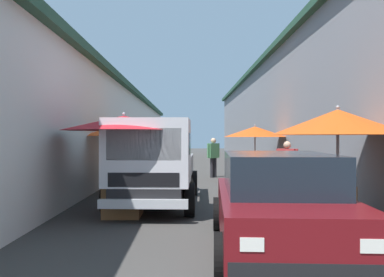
% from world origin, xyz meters
% --- Properties ---
extents(ground, '(90.00, 90.00, 0.00)m').
position_xyz_m(ground, '(13.50, 0.00, 0.00)').
color(ground, '#3D3A38').
extents(building_left_whitewash, '(49.80, 7.50, 4.15)m').
position_xyz_m(building_left_whitewash, '(15.75, 6.83, 2.09)').
color(building_left_whitewash, silver).
rests_on(building_left_whitewash, ground).
extents(building_right_concrete, '(49.80, 7.50, 5.68)m').
position_xyz_m(building_right_concrete, '(15.75, -6.83, 2.85)').
color(building_right_concrete, gray).
rests_on(building_right_concrete, ground).
extents(fruit_stall_far_left, '(2.72, 2.72, 2.24)m').
position_xyz_m(fruit_stall_far_left, '(7.61, 1.88, 1.70)').
color(fruit_stall_far_left, '#9E9EA3').
rests_on(fruit_stall_far_left, ground).
extents(fruit_stall_far_right, '(2.52, 2.52, 2.20)m').
position_xyz_m(fruit_stall_far_right, '(14.96, -2.26, 1.65)').
color(fruit_stall_far_right, '#9E9EA3').
rests_on(fruit_stall_far_right, ground).
extents(fruit_stall_near_left, '(2.53, 2.53, 2.30)m').
position_xyz_m(fruit_stall_near_left, '(6.50, -2.38, 1.81)').
color(fruit_stall_near_left, '#9E9EA3').
rests_on(fruit_stall_near_left, ground).
extents(fruit_stall_mid_lane, '(2.90, 2.90, 2.25)m').
position_xyz_m(fruit_stall_mid_lane, '(11.16, 2.22, 1.73)').
color(fruit_stall_mid_lane, '#9E9EA3').
rests_on(fruit_stall_mid_lane, ground).
extents(hatchback_car, '(4.01, 2.12, 1.45)m').
position_xyz_m(hatchback_car, '(4.77, -0.85, 0.74)').
color(hatchback_car, '#600F14').
rests_on(hatchback_car, ground).
extents(delivery_truck, '(4.98, 2.12, 2.08)m').
position_xyz_m(delivery_truck, '(8.12, 1.29, 1.04)').
color(delivery_truck, black).
rests_on(delivery_truck, ground).
extents(vendor_by_crates, '(0.44, 0.54, 1.65)m').
position_xyz_m(vendor_by_crates, '(15.63, -0.59, 0.96)').
color(vendor_by_crates, '#232328').
rests_on(vendor_by_crates, ground).
extents(vendor_in_shade, '(0.41, 0.55, 1.58)m').
position_xyz_m(vendor_in_shade, '(10.25, -2.35, 0.90)').
color(vendor_in_shade, '#665B4C').
rests_on(vendor_in_shade, ground).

